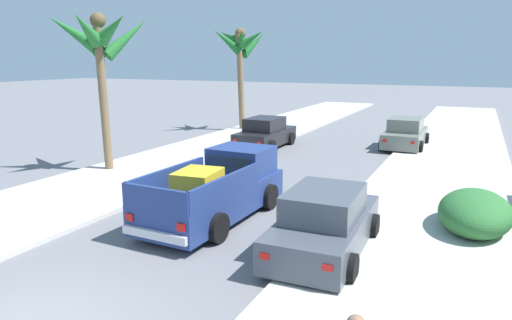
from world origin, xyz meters
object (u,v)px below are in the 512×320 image
Objects in this scene: pickup_truck at (218,190)px; car_right_near at (405,134)px; palm_tree_right_mid at (101,44)px; hedge_bush at (475,212)px; palm_tree_left_fore at (241,47)px; car_left_near at (325,223)px; car_left_mid at (265,134)px.

pickup_truck is 1.23× the size of car_right_near.
hedge_bush is at bearing -4.71° from palm_tree_right_mid.
hedge_bush is (13.55, -13.04, -4.58)m from palm_tree_left_fore.
car_left_near is at bearing -56.79° from palm_tree_left_fore.
car_right_near is (3.25, 13.25, -0.09)m from pickup_truck.
pickup_truck is at bearing 162.89° from car_left_near.
pickup_truck is at bearing -72.68° from car_left_mid.
car_left_mid is 7.37m from palm_tree_left_fore.
car_right_near is at bearing 76.22° from pickup_truck.
pickup_truck reaches higher than car_left_mid.
car_left_near is at bearing -89.13° from car_right_near.
palm_tree_left_fore is (-10.21, 1.61, 4.42)m from car_right_near.
hedge_bush is at bearing -73.70° from car_right_near.
hedge_bush is (3.13, 2.89, -0.16)m from car_left_near.
pickup_truck is at bearing -103.78° from car_right_near.
palm_tree_right_mid reaches higher than hedge_bush.
pickup_truck is 1.22× the size of car_left_near.
palm_tree_right_mid is at bearing -89.05° from palm_tree_left_fore.
car_left_mid is at bearing -155.49° from car_right_near.
car_right_near reaches higher than hedge_bush.
car_right_near is (-0.22, 14.32, 0.00)m from car_left_near.
car_left_mid is (-6.68, 11.37, 0.00)m from car_left_near.
car_left_near is at bearing -21.31° from palm_tree_right_mid.
car_left_near is 0.68× the size of palm_tree_left_fore.
palm_tree_right_mid is (-10.01, -10.33, 4.29)m from car_right_near.
car_right_near is 0.69× the size of palm_tree_right_mid.
palm_tree_right_mid is at bearing -115.68° from car_left_mid.
palm_tree_left_fore is 1.02× the size of palm_tree_right_mid.
palm_tree_right_mid reaches higher than car_right_near.
palm_tree_right_mid reaches higher than car_left_near.
pickup_truck is at bearing -164.55° from hedge_bush.
palm_tree_right_mid reaches higher than car_left_mid.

